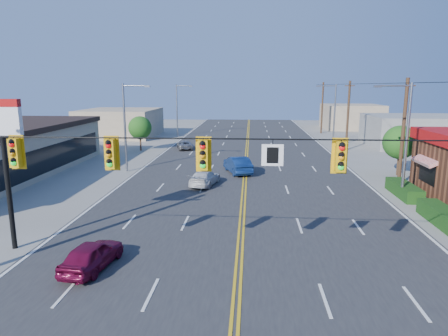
# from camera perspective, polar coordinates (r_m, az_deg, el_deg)

# --- Properties ---
(ground) EXTENTS (160.00, 160.00, 0.00)m
(ground) POSITION_cam_1_polar(r_m,az_deg,el_deg) (15.67, 1.82, -18.14)
(ground) COLOR gray
(ground) RESTS_ON ground
(road) EXTENTS (20.00, 120.00, 0.06)m
(road) POSITION_cam_1_polar(r_m,az_deg,el_deg) (34.48, 3.02, -1.36)
(road) COLOR #2D2D30
(road) RESTS_ON ground
(signal_span) EXTENTS (24.32, 0.34, 9.00)m
(signal_span) POSITION_cam_1_polar(r_m,az_deg,el_deg) (13.91, 1.45, -0.38)
(signal_span) COLOR #47301E
(signal_span) RESTS_ON ground
(pizza_hut_sign) EXTENTS (1.90, 0.30, 6.85)m
(pizza_hut_sign) POSITION_cam_1_polar(r_m,az_deg,el_deg) (21.15, -28.99, 3.13)
(pizza_hut_sign) COLOR black
(pizza_hut_sign) RESTS_ON ground
(streetlight_se) EXTENTS (2.55, 0.25, 8.00)m
(streetlight_se) POSITION_cam_1_polar(r_m,az_deg,el_deg) (29.65, 24.33, 4.29)
(streetlight_se) COLOR gray
(streetlight_se) RESTS_ON ground
(streetlight_ne) EXTENTS (2.55, 0.25, 8.00)m
(streetlight_ne) POSITION_cam_1_polar(r_m,az_deg,el_deg) (52.72, 15.31, 7.69)
(streetlight_ne) COLOR gray
(streetlight_ne) RESTS_ON ground
(streetlight_sw) EXTENTS (2.55, 0.25, 8.00)m
(streetlight_sw) POSITION_cam_1_polar(r_m,az_deg,el_deg) (37.47, -13.70, 6.32)
(streetlight_sw) COLOR gray
(streetlight_sw) RESTS_ON ground
(streetlight_nw) EXTENTS (2.55, 0.25, 8.00)m
(streetlight_nw) POSITION_cam_1_polar(r_m,az_deg,el_deg) (62.69, -6.55, 8.59)
(streetlight_nw) COLOR gray
(streetlight_nw) RESTS_ON ground
(utility_pole_near) EXTENTS (0.28, 0.28, 8.40)m
(utility_pole_near) POSITION_cam_1_polar(r_m,az_deg,el_deg) (33.90, 24.20, 4.56)
(utility_pole_near) COLOR #47301E
(utility_pole_near) RESTS_ON ground
(utility_pole_mid) EXTENTS (0.28, 0.28, 8.40)m
(utility_pole_mid) POSITION_cam_1_polar(r_m,az_deg,el_deg) (51.09, 17.28, 7.11)
(utility_pole_mid) COLOR #47301E
(utility_pole_mid) RESTS_ON ground
(utility_pole_far) EXTENTS (0.28, 0.28, 8.40)m
(utility_pole_far) POSITION_cam_1_polar(r_m,az_deg,el_deg) (68.70, 13.85, 8.33)
(utility_pole_far) COLOR #47301E
(utility_pole_far) RESTS_ON ground
(tree_kfc_rear) EXTENTS (2.94, 2.94, 4.41)m
(tree_kfc_rear) POSITION_cam_1_polar(r_m,az_deg,el_deg) (38.22, 23.84, 3.37)
(tree_kfc_rear) COLOR #47301E
(tree_kfc_rear) RESTS_ON ground
(tree_west) EXTENTS (2.80, 2.80, 4.20)m
(tree_west) POSITION_cam_1_polar(r_m,az_deg,el_deg) (49.71, -11.92, 5.64)
(tree_west) COLOR #47301E
(tree_west) RESTS_ON ground
(bld_east_mid) EXTENTS (12.00, 10.00, 4.00)m
(bld_east_mid) POSITION_cam_1_polar(r_m,az_deg,el_deg) (58.05, 25.72, 4.78)
(bld_east_mid) COLOR gray
(bld_east_mid) RESTS_ON ground
(bld_west_far) EXTENTS (11.00, 12.00, 4.20)m
(bld_west_far) POSITION_cam_1_polar(r_m,az_deg,el_deg) (65.14, -14.54, 6.28)
(bld_west_far) COLOR tan
(bld_west_far) RESTS_ON ground
(bld_east_far) EXTENTS (10.00, 10.00, 4.40)m
(bld_east_far) POSITION_cam_1_polar(r_m,az_deg,el_deg) (78.04, 17.74, 7.00)
(bld_east_far) COLOR tan
(bld_east_far) RESTS_ON ground
(car_magenta) EXTENTS (1.96, 3.78, 1.23)m
(car_magenta) POSITION_cam_1_polar(r_m,az_deg,el_deg) (18.44, -18.33, -11.86)
(car_magenta) COLOR maroon
(car_magenta) RESTS_ON ground
(car_blue) EXTENTS (2.90, 4.84, 1.51)m
(car_blue) POSITION_cam_1_polar(r_m,az_deg,el_deg) (36.02, 1.96, 0.39)
(car_blue) COLOR navy
(car_blue) RESTS_ON ground
(car_white) EXTENTS (2.43, 4.35, 1.19)m
(car_white) POSITION_cam_1_polar(r_m,az_deg,el_deg) (31.65, -2.79, -1.49)
(car_white) COLOR silver
(car_white) RESTS_ON ground
(car_silver) EXTENTS (2.73, 4.18, 1.07)m
(car_silver) POSITION_cam_1_polar(r_m,az_deg,el_deg) (49.94, -5.62, 3.25)
(car_silver) COLOR #949499
(car_silver) RESTS_ON ground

